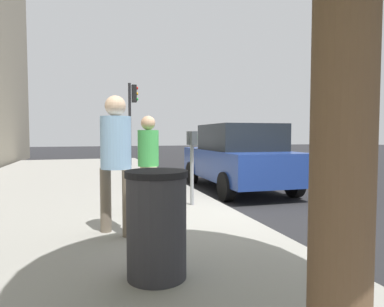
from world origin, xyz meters
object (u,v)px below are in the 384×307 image
object	(u,v)px
pedestrian_at_meter	(148,156)
trash_bin	(157,224)
parked_sedan_near	(238,157)
traffic_signal	(132,110)
parking_meter	(192,152)
pedestrian_bystander	(116,152)

from	to	relation	value
pedestrian_at_meter	trash_bin	distance (m)	2.82
parked_sedan_near	traffic_signal	xyz separation A→B (m)	(6.59, 2.04, 1.68)
trash_bin	traffic_signal	bearing A→B (deg)	-5.75
parking_meter	pedestrian_bystander	xyz separation A→B (m)	(-1.49, 1.52, 0.10)
pedestrian_at_meter	pedestrian_bystander	bearing A→B (deg)	-132.00
pedestrian_bystander	trash_bin	size ratio (longest dim) A/B	1.85
pedestrian_bystander	traffic_signal	size ratio (longest dim) A/B	0.52
pedestrian_bystander	pedestrian_at_meter	bearing A→B (deg)	20.51
parking_meter	trash_bin	xyz separation A→B (m)	(-3.01, 1.26, -0.51)
pedestrian_at_meter	parked_sedan_near	distance (m)	3.77
parked_sedan_near	pedestrian_at_meter	bearing A→B (deg)	130.83
pedestrian_bystander	traffic_signal	xyz separation A→B (m)	(10.28, -1.44, 1.31)
parking_meter	pedestrian_at_meter	world-z (taller)	pedestrian_at_meter
parking_meter	trash_bin	bearing A→B (deg)	157.24
parked_sedan_near	pedestrian_bystander	bearing A→B (deg)	136.64
pedestrian_bystander	parked_sedan_near	world-z (taller)	pedestrian_bystander
pedestrian_bystander	trash_bin	xyz separation A→B (m)	(-1.52, -0.26, -0.61)
pedestrian_at_meter	trash_bin	size ratio (longest dim) A/B	1.66
parking_meter	trash_bin	world-z (taller)	parking_meter
parking_meter	parked_sedan_near	xyz separation A→B (m)	(2.20, -1.97, -0.27)
parked_sedan_near	parking_meter	bearing A→B (deg)	138.20
parked_sedan_near	trash_bin	distance (m)	6.14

